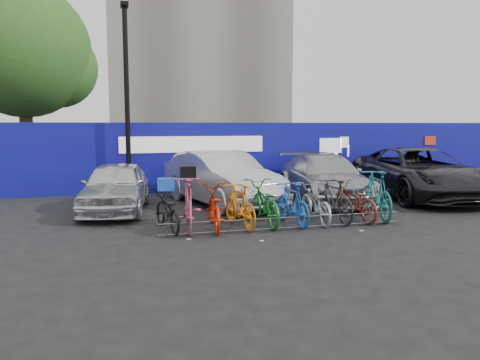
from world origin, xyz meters
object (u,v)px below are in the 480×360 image
object	(u,v)px
lamppost	(127,95)
bike_6	(315,203)
bike_4	(264,203)
bike_9	(377,194)
tree	(29,54)
car_2	(324,178)
car_0	(116,187)
bike_1	(188,204)
car_1	(221,178)
bike_2	(214,207)
bike_8	(354,201)
bike_5	(292,204)
bike_3	(240,206)
bike_rack	(285,223)
car_3	(419,173)
bike_7	(334,200)
bike_0	(167,210)

from	to	relation	value
lamppost	bike_6	world-z (taller)	lamppost
bike_4	bike_9	world-z (taller)	bike_9
tree	car_2	size ratio (longest dim) A/B	1.60
car_0	bike_1	size ratio (longest dim) A/B	2.02
lamppost	bike_6	distance (m)	7.39
car_1	car_2	distance (m)	3.26
bike_2	bike_8	bearing A→B (deg)	-172.02
bike_5	bike_6	size ratio (longest dim) A/B	0.94
car_2	bike_3	bearing A→B (deg)	-132.81
bike_6	bike_9	xyz separation A→B (m)	(1.67, 0.05, 0.14)
bike_8	bike_1	bearing A→B (deg)	-5.79
bike_rack	lamppost	bearing A→B (deg)	118.07
car_1	bike_4	world-z (taller)	car_1
car_3	bike_1	world-z (taller)	car_3
bike_1	car_2	bearing A→B (deg)	-141.76
lamppost	car_2	xyz separation A→B (m)	(5.79, -2.43, -2.56)
bike_6	car_3	bearing A→B (deg)	-148.64
lamppost	bike_9	xyz separation A→B (m)	(5.83, -5.37, -2.66)
car_2	bike_rack	bearing A→B (deg)	-120.11
bike_6	bike_7	world-z (taller)	bike_7
lamppost	bike_0	size ratio (longest dim) A/B	3.59
car_2	bike_7	size ratio (longest dim) A/B	2.83
car_1	bike_4	size ratio (longest dim) A/B	2.41
bike_rack	bike_7	bearing A→B (deg)	21.32
bike_4	bike_9	bearing A→B (deg)	178.80
bike_3	bike_6	bearing A→B (deg)	173.83
lamppost	bike_rack	bearing A→B (deg)	-61.93
tree	car_3	distance (m)	15.12
bike_3	bike_6	distance (m)	1.88
bike_0	bike_5	world-z (taller)	bike_5
bike_5	bike_3	bearing A→B (deg)	-6.47
bike_0	bike_6	bearing A→B (deg)	168.58
bike_2	bike_7	world-z (taller)	bike_7
bike_9	car_2	bearing A→B (deg)	-77.73
car_2	bike_5	xyz separation A→B (m)	(-2.25, -3.11, -0.21)
car_0	bike_6	bearing A→B (deg)	-22.25
car_2	bike_7	xyz separation A→B (m)	(-1.14, -3.00, -0.19)
lamppost	bike_0	world-z (taller)	lamppost
car_2	bike_4	bearing A→B (deg)	-128.88
bike_5	bike_9	size ratio (longest dim) A/B	0.83
bike_5	bike_7	bearing A→B (deg)	-179.72
bike_0	bike_4	bearing A→B (deg)	170.12
bike_5	bike_6	distance (m)	0.63
bike_1	bike_5	size ratio (longest dim) A/B	1.17
car_1	bike_rack	bearing A→B (deg)	-95.96
car_2	bike_5	world-z (taller)	car_2
bike_4	bike_5	size ratio (longest dim) A/B	1.17
bike_5	lamppost	bearing A→B (deg)	-62.66
bike_0	bike_8	distance (m)	4.54
bike_rack	bike_3	size ratio (longest dim) A/B	3.33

